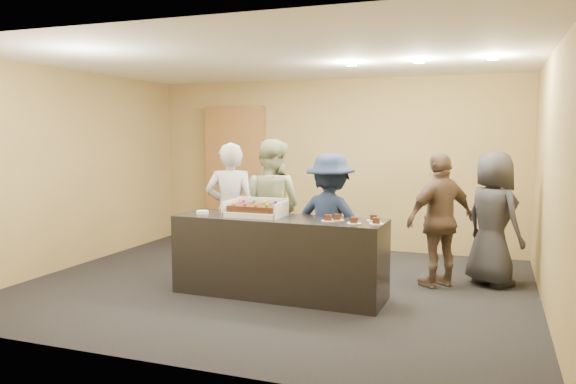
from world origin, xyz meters
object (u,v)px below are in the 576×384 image
Objects in this scene: storage_cabinet at (235,174)px; sheet_cake at (256,208)px; serving_counter at (279,257)px; cake_box at (257,212)px; person_brown_extra at (441,220)px; plate_stack at (203,212)px; person_server_grey at (231,211)px; person_dark_suit at (493,219)px; person_navy_man at (330,222)px; person_sage_man at (271,207)px.

sheet_cake is (1.59, -2.79, -0.15)m from storage_cabinet.
serving_counter is at bearing -56.08° from storage_cabinet.
person_brown_extra reaches higher than cake_box.
person_server_grey is (0.12, 0.51, -0.05)m from plate_stack.
person_brown_extra is 0.66m from person_dark_suit.
person_brown_extra is (2.63, 1.06, -0.11)m from plate_stack.
person_sage_man is at bearing -17.86° from person_navy_man.
person_brown_extra is (1.68, 1.03, 0.36)m from serving_counter.
storage_cabinet is (-1.88, 2.79, 0.70)m from serving_counter.
storage_cabinet reaches higher than plate_stack.
person_server_grey is 0.98× the size of person_sage_man.
cake_box is (1.59, -2.76, -0.20)m from storage_cabinet.
serving_counter is 1.48× the size of person_brown_extra.
plate_stack reaches higher than serving_counter.
serving_counter is at bearing -0.00° from sheet_cake.
sheet_cake is 2.22m from person_brown_extra.
person_brown_extra is at bearing -147.62° from person_navy_man.
person_sage_man is at bearing 52.90° from person_dark_suit.
cake_box is 2.21m from person_brown_extra.
sheet_cake is 0.90m from person_navy_man.
serving_counter is 4.33× the size of sheet_cake.
serving_counter is at bearing 131.54° from person_server_grey.
plate_stack is (-0.96, -0.03, 0.47)m from serving_counter.
person_server_grey reaches higher than plate_stack.
cake_box is 0.38× the size of person_server_grey.
person_dark_suit is (4.14, -1.48, -0.34)m from storage_cabinet.
plate_stack is 3.50m from person_dark_suit.
storage_cabinet is 1.33× the size of person_server_grey.
serving_counter is at bearing -4.79° from cake_box.
serving_counter is 3.43m from storage_cabinet.
person_navy_man is (1.31, -0.03, -0.06)m from person_server_grey.
cake_box is 0.40× the size of person_navy_man.
sheet_cake is at bearing 37.52° from person_navy_man.
person_dark_suit is (0.59, 0.29, 0.00)m from person_brown_extra.
plate_stack is at bearing -71.95° from storage_cabinet.
person_dark_suit is (2.27, 1.31, 0.36)m from serving_counter.
storage_cabinet is at bearing 24.18° from person_dark_suit.
storage_cabinet is at bearing -38.01° from person_navy_man.
person_dark_suit is (2.56, 1.29, -0.13)m from cake_box.
sheet_cake is 0.31× the size of person_sage_man.
person_dark_suit is at bearing 22.69° from plate_stack.
person_navy_man is at bearing 44.89° from serving_counter.
person_server_grey is 1.31m from person_navy_man.
person_brown_extra is 1.00× the size of person_dark_suit.
person_sage_man reaches higher than serving_counter.
cake_box reaches higher than sheet_cake.
cake_box is 1.17× the size of sheet_cake.
serving_counter is 1.08m from person_sage_man.
person_navy_man is at bearing 69.45° from person_dark_suit.
person_navy_man is at bearing -19.05° from person_brown_extra.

